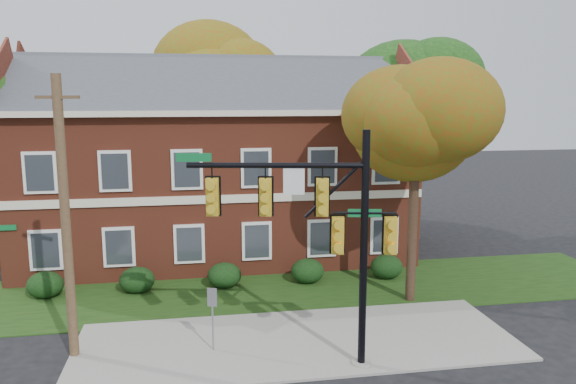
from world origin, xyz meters
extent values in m
plane|color=black|center=(0.00, 0.00, 0.00)|extent=(120.00, 120.00, 0.00)
cube|color=gray|center=(0.00, 1.00, 0.04)|extent=(14.00, 5.00, 0.08)
cube|color=#193811|center=(0.00, 6.00, 0.02)|extent=(30.00, 6.00, 0.04)
cube|color=brown|center=(-2.00, 12.00, 3.50)|extent=(18.00, 8.00, 7.00)
cube|color=beige|center=(-2.00, 12.00, 7.12)|extent=(18.80, 8.80, 0.24)
cube|color=beige|center=(-2.00, 7.97, 3.50)|extent=(18.00, 0.12, 0.35)
ellipsoid|color=black|center=(-9.00, 6.70, 0.53)|extent=(1.40, 1.26, 1.05)
ellipsoid|color=black|center=(-5.50, 6.70, 0.53)|extent=(1.40, 1.26, 1.05)
ellipsoid|color=black|center=(-2.00, 6.70, 0.53)|extent=(1.40, 1.26, 1.05)
ellipsoid|color=black|center=(1.50, 6.70, 0.53)|extent=(1.40, 1.26, 1.05)
ellipsoid|color=black|center=(5.00, 6.70, 0.53)|extent=(1.40, 1.26, 1.05)
cylinder|color=black|center=(5.00, 4.00, 2.88)|extent=(0.36, 0.36, 5.76)
ellipsoid|color=#9A380D|center=(5.00, 4.00, 6.48)|extent=(4.25, 4.25, 3.60)
ellipsoid|color=#9A380D|center=(5.62, 3.62, 7.08)|extent=(3.50, 3.50, 3.00)
ellipsoid|color=#14340E|center=(-11.25, 10.55, 7.08)|extent=(4.20, 4.20, 3.60)
cylinder|color=black|center=(9.00, 13.00, 3.52)|extent=(0.36, 0.36, 7.04)
ellipsoid|color=#0E3510|center=(9.00, 13.00, 7.92)|extent=(5.95, 5.95, 5.04)
ellipsoid|color=#0E3510|center=(9.88, 12.47, 8.52)|extent=(4.90, 4.90, 4.20)
cylinder|color=black|center=(-1.00, 20.00, 3.84)|extent=(0.36, 0.36, 7.68)
ellipsoid|color=#A03C0D|center=(-1.00, 20.00, 8.64)|extent=(6.46, 6.46, 5.47)
ellipsoid|color=#A03C0D|center=(-0.05, 19.43, 9.24)|extent=(5.32, 5.32, 4.56)
cylinder|color=gray|center=(1.53, -0.91, 0.08)|extent=(0.55, 0.55, 0.16)
cylinder|color=black|center=(1.53, -0.91, 3.46)|extent=(0.25, 0.25, 6.92)
cylinder|color=black|center=(-0.90, -0.45, 5.93)|extent=(4.89, 1.07, 0.16)
cylinder|color=black|center=(1.53, -0.91, 4.60)|extent=(1.76, 0.41, 0.08)
cube|color=gold|center=(-2.65, -0.12, 5.04)|extent=(0.48, 0.37, 1.15)
cube|color=gold|center=(-1.19, -0.40, 5.04)|extent=(0.48, 0.37, 1.15)
cube|color=gold|center=(0.37, -0.69, 5.04)|extent=(0.48, 0.37, 1.15)
cube|color=silver|center=(-0.41, -0.54, 5.49)|extent=(0.59, 0.15, 0.74)
cube|color=#0D642E|center=(-3.13, -0.03, 6.15)|extent=(0.98, 0.22, 0.24)
cube|color=gold|center=(0.80, -0.77, 3.95)|extent=(0.48, 0.37, 1.15)
cube|color=gold|center=(2.26, -1.05, 3.95)|extent=(0.48, 0.37, 1.15)
cube|color=#0D642E|center=(1.53, -0.91, 4.60)|extent=(0.93, 0.21, 0.23)
cylinder|color=#493A22|center=(-6.86, 1.17, 4.22)|extent=(0.35, 0.35, 8.45)
cube|color=#493A22|center=(-6.86, 1.17, 7.79)|extent=(1.28, 0.48, 0.09)
cylinder|color=slate|center=(-2.70, 0.78, 1.03)|extent=(0.07, 0.07, 2.06)
cube|color=slate|center=(-2.70, 0.78, 1.78)|extent=(0.30, 0.13, 0.58)
camera|label=1|loc=(-3.17, -15.65, 7.80)|focal=35.00mm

